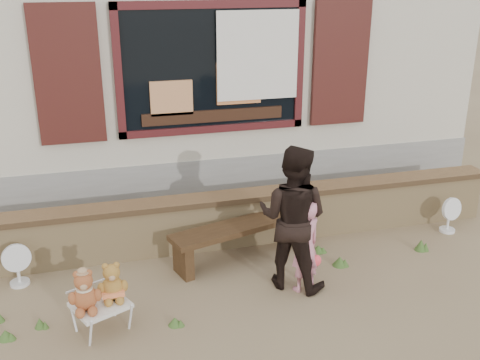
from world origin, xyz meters
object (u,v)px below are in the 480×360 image
object	(u,v)px
folding_chair	(101,306)
child	(305,246)
bench	(242,233)
teddy_bear_left	(84,290)
adult	(293,218)
teddy_bear_right	(112,280)

from	to	relation	value
folding_chair	child	size ratio (longest dim) A/B	0.60
bench	folding_chair	bearing A→B (deg)	-164.54
bench	child	distance (m)	0.98
teddy_bear_left	adult	distance (m)	2.22
teddy_bear_left	adult	bearing A→B (deg)	-14.24
bench	folding_chair	xyz separation A→B (m)	(-1.68, -1.04, -0.06)
teddy_bear_right	child	distance (m)	2.02
bench	adult	xyz separation A→B (m)	(0.36, -0.71, 0.47)
bench	child	size ratio (longest dim) A/B	1.75
adult	folding_chair	bearing A→B (deg)	47.64
bench	teddy_bear_right	world-z (taller)	teddy_bear_right
teddy_bear_left	child	distance (m)	2.28
folding_chair	teddy_bear_right	bearing A→B (deg)	0.00
child	adult	distance (m)	0.33
folding_chair	child	world-z (taller)	child
adult	bench	bearing A→B (deg)	-24.53
bench	adult	bearing A→B (deg)	-79.28
folding_chair	child	bearing A→B (deg)	-19.19
teddy_bear_right	teddy_bear_left	bearing A→B (deg)	180.00
bench	teddy_bear_right	bearing A→B (deg)	-163.98
folding_chair	teddy_bear_right	world-z (taller)	teddy_bear_right
bench	folding_chair	world-z (taller)	bench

